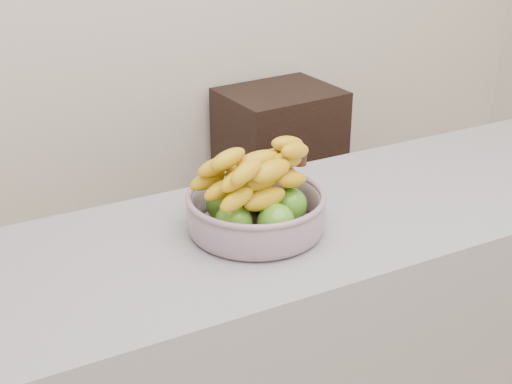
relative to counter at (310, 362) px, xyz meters
The scene contains 3 objects.
counter is the anchor object (origin of this frame).
cabinet 1.26m from the counter, 64.37° to the left, with size 0.46×0.37×0.84m, color black.
fruit_bowl 0.54m from the counter, behind, with size 0.33×0.33×0.20m.
Camera 1 is at (-0.86, -0.67, 1.70)m, focal length 50.00 mm.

